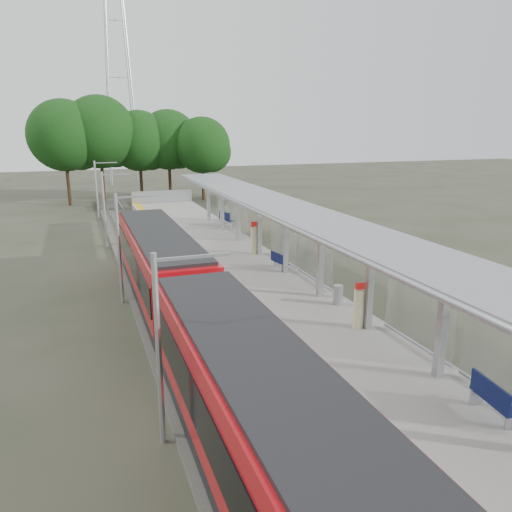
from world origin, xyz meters
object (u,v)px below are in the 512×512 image
Objects in this scene: bench_far at (226,218)px; bench_mid at (279,261)px; train at (192,312)px; info_pillar_far at (254,240)px; bench_near at (493,398)px; litter_bin at (338,295)px; info_pillar_near at (359,308)px.

bench_mid is at bearing -106.06° from bench_far.
train reaches higher than info_pillar_far.
train reaches higher than bench_near.
bench_near is 9.03m from litter_bin.
bench_mid is at bearing 95.16° from info_pillar_near.
info_pillar_near is at bearing -9.27° from train.
info_pillar_near is (-0.18, -8.38, 0.30)m from bench_mid.
bench_far is at bearing 87.38° from info_pillar_far.
train is at bearing -116.88° from info_pillar_far.
bench_mid is at bearing 93.28° from litter_bin.
info_pillar_near is (-0.13, 6.50, 0.22)m from bench_near.
info_pillar_far is 9.53m from litter_bin.
bench_near is at bearing -92.47° from litter_bin.
litter_bin is at bearing 95.48° from bench_near.
bench_near is 0.81× the size of info_pillar_far.
bench_near is (6.35, -7.52, -0.50)m from train.
train is 9.85m from bench_near.
bench_near reaches higher than litter_bin.
train reaches higher than bench_mid.
train is 21.09m from bench_far.
bench_mid is 8.39m from info_pillar_near.
info_pillar_near is (-0.89, -20.86, 0.19)m from bench_far.
bench_near is 1.16× the size of bench_mid.
info_pillar_near is (6.22, -1.01, -0.28)m from train.
train is at bearing -122.52° from bench_far.
info_pillar_near is 2.59m from litter_bin.
train is 20.15× the size of bench_mid.
bench_far is (0.76, 27.37, 0.02)m from bench_near.
bench_near is 6.51m from info_pillar_near.
train reaches higher than litter_bin.
litter_bin is (0.34, -5.87, -0.05)m from bench_mid.
bench_mid reaches higher than litter_bin.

